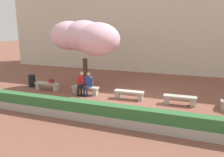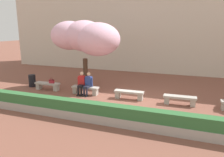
% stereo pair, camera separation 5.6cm
% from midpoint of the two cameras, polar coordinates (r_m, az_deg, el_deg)
% --- Properties ---
extents(ground_plane, '(100.00, 100.00, 0.00)m').
position_cam_midpoint_polar(ground_plane, '(11.75, 4.56, -5.36)').
color(ground_plane, brown).
extents(building_facade, '(28.00, 4.00, 10.93)m').
position_cam_midpoint_polar(building_facade, '(20.45, 12.49, 17.65)').
color(building_facade, beige).
rests_on(building_facade, ground).
extents(stone_bench_west_end, '(1.58, 0.47, 0.45)m').
position_cam_midpoint_polar(stone_bench_west_end, '(13.93, -16.40, -1.66)').
color(stone_bench_west_end, '#ADA89E').
rests_on(stone_bench_west_end, ground).
extents(stone_bench_near_west, '(1.58, 0.47, 0.45)m').
position_cam_midpoint_polar(stone_bench_near_west, '(12.58, -6.86, -2.76)').
color(stone_bench_near_west, '#ADA89E').
rests_on(stone_bench_near_west, ground).
extents(stone_bench_center, '(1.58, 0.47, 0.45)m').
position_cam_midpoint_polar(stone_bench_center, '(11.66, 4.59, -3.98)').
color(stone_bench_center, '#ADA89E').
rests_on(stone_bench_center, ground).
extents(stone_bench_near_east, '(1.58, 0.47, 0.45)m').
position_cam_midpoint_polar(stone_bench_near_east, '(11.27, 17.42, -5.15)').
color(stone_bench_near_east, '#ADA89E').
rests_on(stone_bench_near_east, ground).
extents(person_seated_left, '(0.51, 0.72, 1.29)m').
position_cam_midpoint_polar(person_seated_left, '(12.53, -7.86, -0.96)').
color(person_seated_left, black).
rests_on(person_seated_left, ground).
extents(person_seated_right, '(0.51, 0.70, 1.29)m').
position_cam_midpoint_polar(person_seated_right, '(12.34, -6.14, -1.12)').
color(person_seated_right, black).
rests_on(person_seated_right, ground).
extents(handbag, '(0.30, 0.15, 0.34)m').
position_cam_midpoint_polar(handbag, '(13.67, -15.39, -0.65)').
color(handbag, '#A3232D').
rests_on(handbag, stone_bench_west_end).
extents(cherry_tree_main, '(4.48, 2.85, 4.18)m').
position_cam_midpoint_polar(cherry_tree_main, '(13.73, -6.68, 10.63)').
color(cherry_tree_main, '#473323').
rests_on(cherry_tree_main, ground).
extents(planter_hedge_foreground, '(16.01, 0.50, 0.80)m').
position_cam_midpoint_polar(planter_hedge_foreground, '(8.72, -1.38, -9.26)').
color(planter_hedge_foreground, '#ADA89E').
rests_on(planter_hedge_foreground, ground).
extents(trash_bin, '(0.44, 0.44, 0.78)m').
position_cam_midpoint_polar(trash_bin, '(15.01, -20.03, -0.53)').
color(trash_bin, black).
rests_on(trash_bin, ground).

